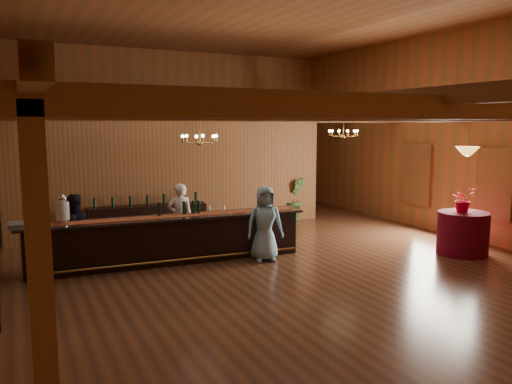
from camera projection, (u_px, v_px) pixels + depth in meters
name	position (u px, v px, depth m)	size (l,w,h in m)	color
floor	(248.00, 258.00, 11.28)	(14.00, 14.00, 0.00)	brown
ceiling	(247.00, 5.00, 10.54)	(14.00, 14.00, 0.00)	brown
wall_back	(161.00, 132.00, 17.14)	(12.00, 0.10, 5.50)	#A85E33
wall_right	(448.00, 134.00, 13.52)	(0.10, 14.00, 5.50)	#A85E33
beam_grid	(238.00, 114.00, 11.29)	(11.90, 13.90, 0.39)	brown
support_posts	(258.00, 191.00, 10.62)	(9.20, 10.20, 3.20)	brown
partition_wall	(179.00, 177.00, 13.97)	(9.00, 0.18, 3.10)	brown
window_right_front	(495.00, 184.00, 12.23)	(0.12, 1.05, 1.75)	white
window_right_back	(418.00, 175.00, 14.55)	(0.12, 1.05, 1.75)	white
backroom_boxes	(167.00, 202.00, 15.98)	(4.10, 0.60, 1.10)	black
tasting_bar	(170.00, 239.00, 10.85)	(6.16, 1.19, 1.03)	black
beverage_dispenser	(63.00, 210.00, 9.99)	(0.26, 0.26, 0.60)	silver
glass_rack_tray	(22.00, 225.00, 9.66)	(0.50, 0.50, 0.10)	gray
raffle_drum	(265.00, 203.00, 11.55)	(0.34, 0.24, 0.30)	brown
bar_bottle_0	(160.00, 210.00, 10.81)	(0.07, 0.07, 0.30)	black
bar_bottle_1	(184.00, 208.00, 11.01)	(0.07, 0.07, 0.30)	black
bar_bottle_2	(194.00, 207.00, 11.09)	(0.07, 0.07, 0.30)	black
bar_bottle_3	(199.00, 207.00, 11.13)	(0.07, 0.07, 0.30)	black
backbar_shelf	(148.00, 222.00, 13.27)	(3.09, 0.48, 0.87)	black
round_table	(463.00, 233.00, 11.57)	(1.15, 1.15, 0.99)	maroon
chandelier_left	(200.00, 139.00, 10.77)	(0.80, 0.80, 0.66)	olive
chandelier_right	(343.00, 133.00, 13.85)	(0.80, 0.80, 0.59)	olive
pendant_lamp	(467.00, 151.00, 11.31)	(0.52, 0.52, 0.90)	olive
bartender	(180.00, 217.00, 11.80)	(0.59, 0.39, 1.63)	white
staff_second	(74.00, 230.00, 10.60)	(0.75, 0.58, 1.54)	black
guest	(265.00, 223.00, 10.98)	(0.82, 0.53, 1.67)	#7EB5D3
floor_plant	(295.00, 199.00, 15.73)	(0.74, 0.59, 1.34)	#345E2A
table_flowers	(463.00, 199.00, 11.48)	(0.53, 0.46, 0.58)	red
table_vase	(464.00, 205.00, 11.50)	(0.16, 0.16, 0.32)	olive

